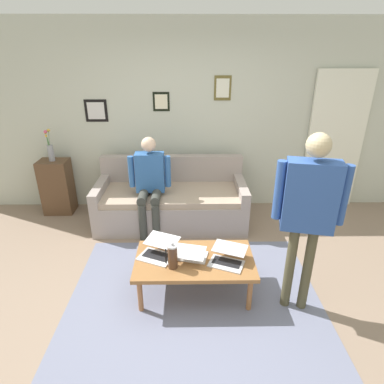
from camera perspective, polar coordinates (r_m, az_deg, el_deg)
ground_plane at (r=3.45m, az=0.04°, el=-18.03°), size 7.68×7.68×0.00m
area_rug at (r=3.44m, az=0.46°, el=-18.03°), size 2.50×2.01×0.01m
back_wall at (r=4.85m, az=-0.37°, el=12.71°), size 7.04×0.11×2.70m
interior_door at (r=5.31m, az=23.83°, el=8.07°), size 0.82×0.09×2.05m
couch at (r=4.61m, az=-3.62°, el=-1.71°), size 2.05×0.90×0.88m
coffee_table at (r=3.29m, az=0.44°, el=-12.22°), size 1.17×0.67×0.40m
laptop_left at (r=3.25m, az=-0.14°, el=-10.97°), size 0.35×0.35×0.13m
laptop_center at (r=3.22m, az=6.27°, el=-11.49°), size 0.42×0.42×0.12m
laptop_right at (r=3.31m, az=-5.97°, el=-10.29°), size 0.45×0.46×0.14m
french_press at (r=3.09m, az=-3.44°, el=-11.23°), size 0.12×0.10×0.27m
side_shelf at (r=5.23m, az=-22.64°, el=0.86°), size 0.42×0.32×0.82m
flower_vase at (r=5.05m, az=-23.71°, el=6.93°), size 0.09×0.11×0.46m
person_standing at (r=2.90m, az=19.90°, el=-2.11°), size 0.60×0.28×1.72m
person_seated at (r=4.26m, az=-7.44°, el=2.07°), size 0.55×0.51×1.28m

